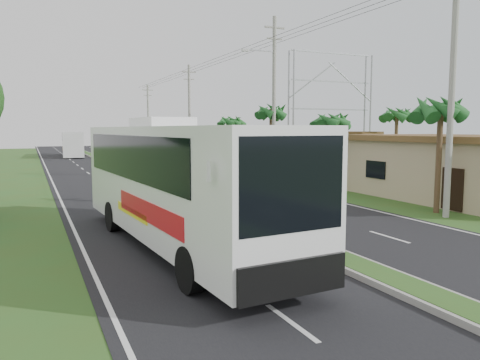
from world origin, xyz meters
name	(u,v)px	position (x,y,z in m)	size (l,w,h in m)	color
ground	(306,248)	(0.00, 0.00, 0.00)	(180.00, 180.00, 0.00)	#3A541F
road_asphalt	(155,183)	(0.00, 20.00, 0.01)	(14.00, 160.00, 0.02)	black
median_strip	(155,182)	(0.00, 20.00, 0.10)	(1.20, 160.00, 0.18)	gray
lane_edge_left	(55,188)	(-6.70, 20.00, 0.00)	(0.12, 160.00, 0.01)	silver
lane_edge_right	(241,179)	(6.70, 20.00, 0.00)	(0.12, 160.00, 0.01)	silver
shop_near	(461,166)	(14.00, 6.00, 1.78)	(8.60, 12.60, 3.52)	tan
shop_mid	(307,152)	(14.00, 22.00, 1.86)	(7.60, 10.60, 3.67)	tan
shop_far	(241,146)	(14.00, 36.00, 1.93)	(8.60, 11.60, 3.82)	tan
palm_verge_a	(441,110)	(9.00, 3.00, 4.74)	(2.40, 2.40, 5.45)	#473321
palm_verge_b	(331,121)	(9.40, 12.00, 4.36)	(2.40, 2.40, 5.05)	#473321
palm_verge_c	(271,112)	(8.80, 19.00, 5.12)	(2.40, 2.40, 5.85)	#473321
palm_verge_d	(231,122)	(9.30, 28.00, 4.55)	(2.40, 2.40, 5.25)	#473321
palm_behind_shop	(397,115)	(17.50, 15.00, 4.93)	(2.40, 2.40, 5.65)	#473321
utility_pole_a	(452,87)	(8.50, 2.00, 5.67)	(1.60, 0.28, 11.00)	gray
utility_pole_b	(274,96)	(8.47, 18.00, 6.26)	(3.20, 0.28, 12.00)	gray
utility_pole_c	(189,113)	(8.50, 38.00, 5.67)	(1.60, 0.28, 11.00)	gray
utility_pole_d	(148,119)	(8.50, 58.00, 5.42)	(1.60, 0.28, 10.50)	gray
billboard_lattice	(331,102)	(22.00, 30.00, 6.82)	(10.18, 1.18, 12.07)	gray
coach_bus_main	(175,177)	(-3.87, 1.78, 2.34)	(3.70, 13.32, 4.25)	white
coach_bus_far	(72,143)	(-2.57, 57.08, 1.97)	(3.31, 12.09, 3.48)	silver
motorcyclist	(186,179)	(0.19, 13.47, 0.92)	(1.79, 1.14, 2.46)	black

